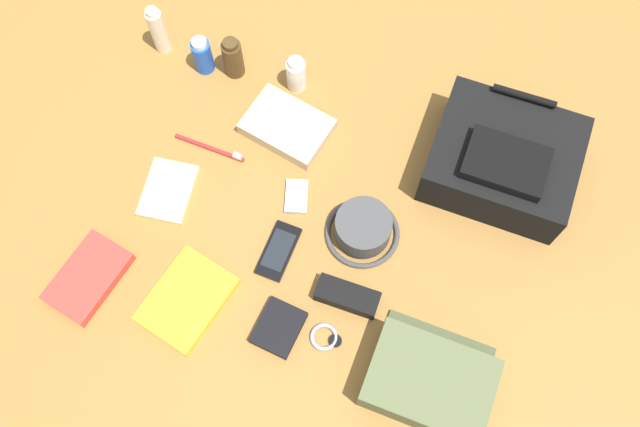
# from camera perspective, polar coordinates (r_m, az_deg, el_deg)

# --- Properties ---
(ground_plane) EXTENTS (2.64, 2.02, 0.02)m
(ground_plane) POSITION_cam_1_polar(r_m,az_deg,el_deg) (1.63, -0.00, -0.67)
(ground_plane) COLOR olive
(ground_plane) RESTS_ON ground
(backpack) EXTENTS (0.33, 0.28, 0.16)m
(backpack) POSITION_cam_1_polar(r_m,az_deg,el_deg) (1.67, 14.68, 4.25)
(backpack) COLOR black
(backpack) RESTS_ON ground_plane
(toiletry_pouch) EXTENTS (0.26, 0.22, 0.10)m
(toiletry_pouch) POSITION_cam_1_polar(r_m,az_deg,el_deg) (1.50, 8.89, -13.36)
(toiletry_pouch) COLOR #56603D
(toiletry_pouch) RESTS_ON ground_plane
(bucket_hat) EXTENTS (0.17, 0.17, 0.07)m
(bucket_hat) POSITION_cam_1_polar(r_m,az_deg,el_deg) (1.59, 3.56, -1.12)
(bucket_hat) COLOR #434343
(bucket_hat) RESTS_ON ground_plane
(lotion_bottle) EXTENTS (0.04, 0.04, 0.15)m
(lotion_bottle) POSITION_cam_1_polar(r_m,az_deg,el_deg) (1.84, -13.05, 14.34)
(lotion_bottle) COLOR beige
(lotion_bottle) RESTS_ON ground_plane
(deodorant_spray) EXTENTS (0.05, 0.05, 0.11)m
(deodorant_spray) POSITION_cam_1_polar(r_m,az_deg,el_deg) (1.80, -9.56, 12.60)
(deodorant_spray) COLOR blue
(deodorant_spray) RESTS_ON ground_plane
(cologne_bottle) EXTENTS (0.05, 0.05, 0.12)m
(cologne_bottle) POSITION_cam_1_polar(r_m,az_deg,el_deg) (1.77, -7.11, 12.48)
(cologne_bottle) COLOR #473319
(cologne_bottle) RESTS_ON ground_plane
(toothpaste_tube) EXTENTS (0.05, 0.05, 0.11)m
(toothpaste_tube) POSITION_cam_1_polar(r_m,az_deg,el_deg) (1.75, -1.96, 11.28)
(toothpaste_tube) COLOR white
(toothpaste_tube) RESTS_ON ground_plane
(paperback_novel) EXTENTS (0.15, 0.21, 0.03)m
(paperback_novel) POSITION_cam_1_polar(r_m,az_deg,el_deg) (1.65, -18.34, -4.98)
(paperback_novel) COLOR red
(paperback_novel) RESTS_ON ground_plane
(travel_guidebook) EXTENTS (0.19, 0.23, 0.02)m
(travel_guidebook) POSITION_cam_1_polar(r_m,az_deg,el_deg) (1.58, -10.79, -6.93)
(travel_guidebook) COLOR yellow
(travel_guidebook) RESTS_ON ground_plane
(cell_phone) EXTENTS (0.07, 0.14, 0.01)m
(cell_phone) POSITION_cam_1_polar(r_m,az_deg,el_deg) (1.59, -3.40, -3.06)
(cell_phone) COLOR black
(cell_phone) RESTS_ON ground_plane
(media_player) EXTENTS (0.07, 0.10, 0.01)m
(media_player) POSITION_cam_1_polar(r_m,az_deg,el_deg) (1.64, -1.94, 1.39)
(media_player) COLOR #B7B7BC
(media_player) RESTS_ON ground_plane
(wristwatch) EXTENTS (0.07, 0.06, 0.01)m
(wristwatch) POSITION_cam_1_polar(r_m,az_deg,el_deg) (1.54, 0.46, -10.07)
(wristwatch) COLOR #99999E
(wristwatch) RESTS_ON ground_plane
(toothbrush) EXTENTS (0.18, 0.02, 0.02)m
(toothbrush) POSITION_cam_1_polar(r_m,az_deg,el_deg) (1.71, -8.69, 5.22)
(toothbrush) COLOR red
(toothbrush) RESTS_ON ground_plane
(wallet) EXTENTS (0.10, 0.12, 0.02)m
(wallet) POSITION_cam_1_polar(r_m,az_deg,el_deg) (1.54, -3.44, -9.25)
(wallet) COLOR black
(wallet) RESTS_ON ground_plane
(notepad) EXTENTS (0.13, 0.16, 0.02)m
(notepad) POSITION_cam_1_polar(r_m,az_deg,el_deg) (1.68, -12.27, 1.81)
(notepad) COLOR beige
(notepad) RESTS_ON ground_plane
(folded_towel) EXTENTS (0.22, 0.18, 0.04)m
(folded_towel) POSITION_cam_1_polar(r_m,az_deg,el_deg) (1.71, -2.69, 7.10)
(folded_towel) COLOR #C6B289
(folded_towel) RESTS_ON ground_plane
(sunglasses_case) EXTENTS (0.14, 0.06, 0.04)m
(sunglasses_case) POSITION_cam_1_polar(r_m,az_deg,el_deg) (1.55, 2.24, -6.76)
(sunglasses_case) COLOR black
(sunglasses_case) RESTS_ON ground_plane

